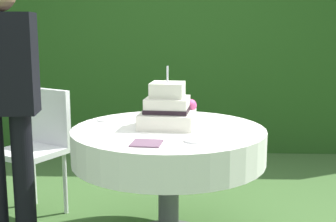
{
  "coord_description": "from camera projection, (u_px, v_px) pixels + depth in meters",
  "views": [
    {
      "loc": [
        0.1,
        -2.63,
        1.32
      ],
      "look_at": [
        -0.0,
        0.02,
        0.83
      ],
      "focal_mm": 48.51,
      "sensor_mm": 36.0,
      "label": 1
    }
  ],
  "objects": [
    {
      "name": "serving_plate_right",
      "position": [
        194.0,
        141.0,
        2.38
      ],
      "size": [
        0.11,
        0.11,
        0.01
      ],
      "primitive_type": "cylinder",
      "color": "white",
      "rests_on": "cake_table"
    },
    {
      "name": "standing_person",
      "position": [
        4.0,
        99.0,
        2.5
      ],
      "size": [
        0.38,
        0.24,
        1.6
      ],
      "color": "black",
      "rests_on": "ground_plane"
    },
    {
      "name": "garden_chair",
      "position": [
        39.0,
        140.0,
        3.19
      ],
      "size": [
        0.55,
        0.55,
        0.89
      ],
      "color": "white",
      "rests_on": "ground_plane"
    },
    {
      "name": "serving_plate_far",
      "position": [
        151.0,
        114.0,
        3.12
      ],
      "size": [
        0.13,
        0.13,
        0.01
      ],
      "primitive_type": "cylinder",
      "color": "white",
      "rests_on": "cake_table"
    },
    {
      "name": "foliage_hedge",
      "position": [
        177.0,
        39.0,
        4.85
      ],
      "size": [
        5.66,
        0.42,
        2.39
      ],
      "primitive_type": "cube",
      "color": "#234C19",
      "rests_on": "ground_plane"
    },
    {
      "name": "cake_table",
      "position": [
        169.0,
        147.0,
        2.71
      ],
      "size": [
        1.15,
        1.15,
        0.73
      ],
      "color": "#4C4C51",
      "rests_on": "ground_plane"
    },
    {
      "name": "serving_plate_near",
      "position": [
        105.0,
        120.0,
        2.91
      ],
      "size": [
        0.1,
        0.1,
        0.01
      ],
      "primitive_type": "cylinder",
      "color": "white",
      "rests_on": "cake_table"
    },
    {
      "name": "napkin_stack",
      "position": [
        147.0,
        143.0,
        2.33
      ],
      "size": [
        0.17,
        0.17,
        0.01
      ],
      "primitive_type": "cube",
      "rotation": [
        0.0,
        0.0,
        -0.11
      ],
      "color": "#6B4C60",
      "rests_on": "cake_table"
    },
    {
      "name": "serving_plate_left",
      "position": [
        229.0,
        121.0,
        2.86
      ],
      "size": [
        0.14,
        0.14,
        0.01
      ],
      "primitive_type": "cylinder",
      "color": "white",
      "rests_on": "cake_table"
    },
    {
      "name": "wedding_cake",
      "position": [
        168.0,
        109.0,
        2.72
      ],
      "size": [
        0.35,
        0.35,
        0.37
      ],
      "color": "silver",
      "rests_on": "cake_table"
    }
  ]
}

